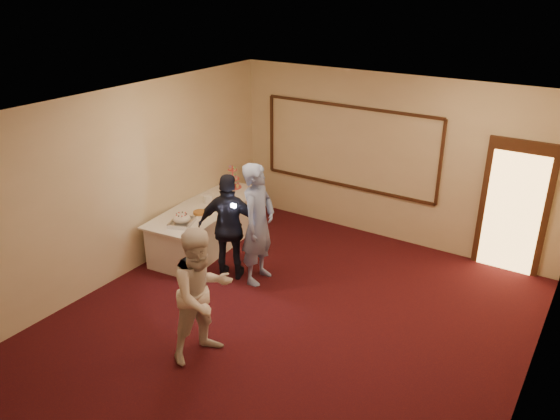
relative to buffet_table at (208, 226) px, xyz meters
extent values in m
plane|color=black|center=(2.51, -1.43, -0.39)|extent=(7.00, 7.00, 0.00)
cube|color=beige|center=(2.51, 2.07, 1.11)|extent=(6.00, 0.04, 3.00)
cube|color=beige|center=(2.51, -4.93, 1.11)|extent=(6.00, 0.04, 3.00)
cube|color=beige|center=(-0.49, -1.43, 1.11)|extent=(0.04, 7.00, 3.00)
cube|color=beige|center=(5.51, -1.43, 1.11)|extent=(0.04, 7.00, 3.00)
cube|color=white|center=(2.51, -1.43, 2.61)|extent=(6.00, 7.00, 0.04)
cube|color=#34210F|center=(1.71, 2.04, 0.46)|extent=(3.40, 0.04, 0.05)
cube|color=#34210F|center=(1.71, 2.04, 1.96)|extent=(3.40, 0.04, 0.05)
cube|color=#34210F|center=(0.01, 2.04, 1.21)|extent=(0.05, 0.04, 1.50)
cube|color=#34210F|center=(3.41, 2.04, 1.21)|extent=(0.05, 0.04, 1.50)
cube|color=#34210F|center=(4.66, 2.03, 0.71)|extent=(1.05, 0.06, 2.20)
cube|color=#FFBF66|center=(4.66, 2.00, 0.61)|extent=(0.85, 0.02, 2.00)
cube|color=white|center=(0.00, 0.00, -0.02)|extent=(1.12, 2.47, 0.74)
cube|color=white|center=(0.00, 0.00, 0.37)|extent=(1.24, 2.61, 0.03)
cube|color=#ADAEB4|center=(0.16, -0.81, 0.40)|extent=(0.48, 0.53, 0.04)
ellipsoid|color=white|center=(0.16, -0.81, 0.48)|extent=(0.28, 0.28, 0.13)
cube|color=silver|center=(0.26, -0.68, 0.42)|extent=(0.24, 0.23, 0.01)
cylinder|color=#DA5152|center=(-0.17, 0.97, 0.60)|extent=(0.02, 0.02, 0.43)
cylinder|color=#DA5152|center=(-0.17, 0.97, 0.39)|extent=(0.33, 0.33, 0.01)
cylinder|color=#DA5152|center=(-0.17, 0.97, 0.56)|extent=(0.25, 0.25, 0.01)
cylinder|color=#DA5152|center=(-0.17, 0.97, 0.74)|extent=(0.17, 0.17, 0.01)
cylinder|color=white|center=(-0.08, 0.13, 0.45)|extent=(0.17, 0.17, 0.14)
cylinder|color=white|center=(-0.08, 0.13, 0.53)|extent=(0.18, 0.18, 0.01)
cylinder|color=white|center=(0.16, 0.33, 0.45)|extent=(0.17, 0.17, 0.14)
cylinder|color=white|center=(0.16, 0.33, 0.53)|extent=(0.18, 0.18, 0.01)
cylinder|color=white|center=(0.14, -0.35, 0.39)|extent=(0.26, 0.26, 0.01)
cylinder|color=brown|center=(0.14, -0.35, 0.42)|extent=(0.22, 0.22, 0.04)
imported|color=#7B90CC|center=(1.45, -0.49, 0.59)|extent=(0.54, 0.76, 1.95)
imported|color=white|center=(1.94, -2.40, 0.50)|extent=(0.89, 1.02, 1.77)
imported|color=black|center=(1.03, -0.66, 0.49)|extent=(1.11, 0.82, 1.75)
cube|color=white|center=(1.23, -0.81, 0.95)|extent=(0.08, 0.06, 0.05)
camera|label=1|loc=(5.88, -6.70, 4.10)|focal=35.00mm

